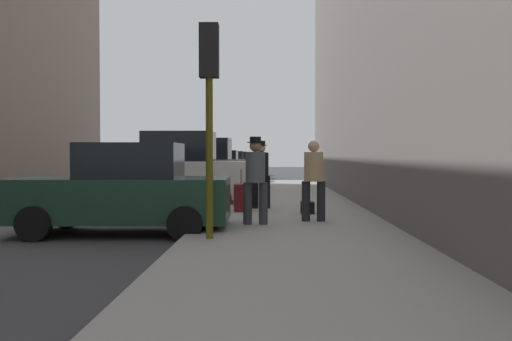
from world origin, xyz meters
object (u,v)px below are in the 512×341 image
object	(u,v)px
pedestrian_with_beanie	(255,176)
traffic_light	(209,83)
pedestrian_with_fedora	(261,171)
parked_silver_sedan	(217,168)
parked_white_van	(174,172)
parked_gray_coupe	(232,164)
parked_red_hatchback	(226,166)
pedestrian_in_tan_coat	(314,176)
parked_dark_green_sedan	(124,191)
parked_bronze_suv	(202,167)
fire_hydrant	(233,192)
duffel_bag	(307,208)
rolling_suitcase	(241,198)

from	to	relation	value
pedestrian_with_beanie	traffic_light	bearing A→B (deg)	-109.99
pedestrian_with_fedora	parked_silver_sedan	bearing A→B (deg)	99.67
parked_white_van	pedestrian_with_fedora	xyz separation A→B (m)	(2.63, -2.01, 0.10)
parked_gray_coupe	traffic_light	distance (m)	33.42
parked_red_hatchback	pedestrian_in_tan_coat	xyz separation A→B (m)	(3.79, -24.92, 0.26)
parked_white_van	parked_silver_sedan	xyz separation A→B (m)	(0.00, 13.43, -0.18)
parked_dark_green_sedan	parked_silver_sedan	distance (m)	19.36
parked_bronze_suv	pedestrian_with_beanie	bearing A→B (deg)	-78.10
pedestrian_with_fedora	pedestrian_with_beanie	bearing A→B (deg)	-90.91
parked_dark_green_sedan	traffic_light	xyz separation A→B (m)	(1.85, -1.53, 1.91)
parked_bronze_suv	parked_silver_sedan	size ratio (longest dim) A/B	1.10
parked_dark_green_sedan	pedestrian_with_fedora	size ratio (longest dim) A/B	2.39
parked_white_van	pedestrian_with_beanie	bearing A→B (deg)	-64.82
pedestrian_with_beanie	pedestrian_with_fedora	bearing A→B (deg)	89.09
parked_white_van	fire_hydrant	size ratio (longest dim) A/B	6.57
parked_dark_green_sedan	parked_red_hatchback	xyz separation A→B (m)	(-0.00, 25.94, 0.00)
parked_dark_green_sedan	traffic_light	size ratio (longest dim) A/B	1.18
fire_hydrant	traffic_light	xyz separation A→B (m)	(0.05, -6.68, 2.26)
parked_red_hatchback	duffel_bag	xyz separation A→B (m)	(3.77, -23.30, -0.56)
parked_red_hatchback	pedestrian_with_beanie	size ratio (longest dim) A/B	2.40
parked_dark_green_sedan	parked_silver_sedan	bearing A→B (deg)	90.00
parked_dark_green_sedan	fire_hydrant	distance (m)	5.47
parked_bronze_suv	fire_hydrant	size ratio (longest dim) A/B	6.63
parked_white_van	parked_red_hatchback	world-z (taller)	parked_white_van
pedestrian_in_tan_coat	duffel_bag	bearing A→B (deg)	90.82
parked_silver_sedan	fire_hydrant	bearing A→B (deg)	-82.77
parked_dark_green_sedan	parked_red_hatchback	bearing A→B (deg)	90.00
parked_white_van	pedestrian_with_fedora	bearing A→B (deg)	-37.41
parked_white_van	duffel_bag	size ratio (longest dim) A/B	10.51
parked_gray_coupe	fire_hydrant	size ratio (longest dim) A/B	6.06
parked_gray_coupe	pedestrian_with_beanie	distance (m)	31.44
pedestrian_with_beanie	duffel_bag	bearing A→B (deg)	61.32
parked_gray_coupe	pedestrian_with_beanie	xyz separation A→B (m)	(2.58, -31.33, 0.29)
rolling_suitcase	duffel_bag	size ratio (longest dim) A/B	2.36
parked_white_van	duffel_bag	world-z (taller)	parked_white_van
parked_red_hatchback	parked_gray_coupe	size ratio (longest dim) A/B	1.00
parked_red_hatchback	pedestrian_in_tan_coat	size ratio (longest dim) A/B	2.49
parked_bronze_suv	parked_gray_coupe	bearing A→B (deg)	90.00
parked_silver_sedan	fire_hydrant	size ratio (longest dim) A/B	6.00
parked_bronze_suv	fire_hydrant	xyz separation A→B (m)	(1.80, -7.52, -0.54)
parked_white_van	pedestrian_in_tan_coat	xyz separation A→B (m)	(3.79, -4.92, 0.07)
fire_hydrant	pedestrian_in_tan_coat	size ratio (longest dim) A/B	0.41
parked_silver_sedan	rolling_suitcase	xyz separation A→B (m)	(2.15, -16.23, -0.36)
parked_gray_coupe	duffel_bag	world-z (taller)	parked_gray_coupe
parked_gray_coupe	pedestrian_in_tan_coat	xyz separation A→B (m)	(3.79, -30.77, 0.26)
parked_red_hatchback	rolling_suitcase	xyz separation A→B (m)	(2.15, -22.81, -0.36)
parked_silver_sedan	pedestrian_with_beanie	size ratio (longest dim) A/B	2.38
pedestrian_in_tan_coat	duffel_bag	size ratio (longest dim) A/B	3.89
pedestrian_with_fedora	duffel_bag	bearing A→B (deg)	-48.28
parked_silver_sedan	parked_gray_coupe	size ratio (longest dim) A/B	0.99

